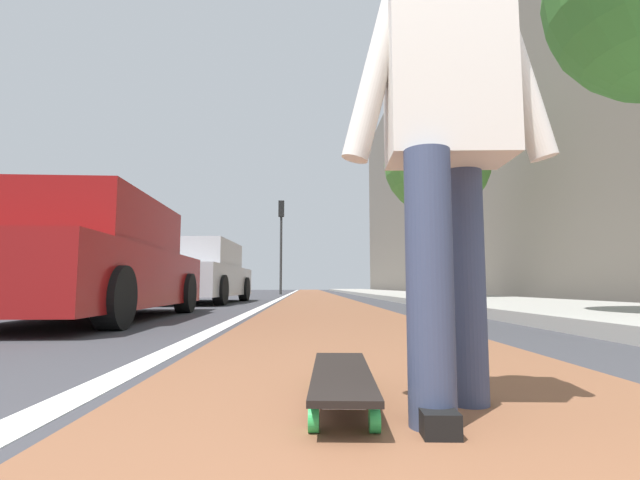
{
  "coord_description": "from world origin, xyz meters",
  "views": [
    {
      "loc": [
        -0.53,
        0.35,
        0.41
      ],
      "look_at": [
        8.13,
        0.08,
        1.29
      ],
      "focal_mm": 25.48,
      "sensor_mm": 36.0,
      "label": 1
    }
  ],
  "objects_px": {
    "traffic_light": "(281,230)",
    "street_tree_mid": "(437,163)",
    "parked_car_mid": "(199,273)",
    "skateboard": "(342,377)",
    "parked_car_near": "(92,263)",
    "skater_person": "(447,127)"
  },
  "relations": [
    {
      "from": "skater_person",
      "to": "parked_car_near",
      "type": "distance_m",
      "value": 5.21
    },
    {
      "from": "skater_person",
      "to": "traffic_light",
      "type": "relative_size",
      "value": 0.35
    },
    {
      "from": "skater_person",
      "to": "parked_car_near",
      "type": "xyz_separation_m",
      "value": [
        4.18,
        3.1,
        -0.24
      ]
    },
    {
      "from": "traffic_light",
      "to": "street_tree_mid",
      "type": "distance_m",
      "value": 11.86
    },
    {
      "from": "skater_person",
      "to": "parked_car_mid",
      "type": "distance_m",
      "value": 10.18
    },
    {
      "from": "traffic_light",
      "to": "street_tree_mid",
      "type": "bearing_deg",
      "value": -156.65
    },
    {
      "from": "skateboard",
      "to": "parked_car_mid",
      "type": "relative_size",
      "value": 0.18
    },
    {
      "from": "skater_person",
      "to": "street_tree_mid",
      "type": "xyz_separation_m",
      "value": [
        10.15,
        -2.98,
        2.71
      ]
    },
    {
      "from": "street_tree_mid",
      "to": "parked_car_mid",
      "type": "bearing_deg",
      "value": 94.29
    },
    {
      "from": "parked_car_mid",
      "to": "traffic_light",
      "type": "xyz_separation_m",
      "value": [
        11.33,
        -1.36,
        2.48
      ]
    },
    {
      "from": "parked_car_near",
      "to": "traffic_light",
      "type": "xyz_separation_m",
      "value": [
        16.85,
        -1.38,
        2.5
      ]
    },
    {
      "from": "skateboard",
      "to": "parked_car_near",
      "type": "relative_size",
      "value": 0.19
    },
    {
      "from": "parked_car_near",
      "to": "skater_person",
      "type": "bearing_deg",
      "value": -143.44
    },
    {
      "from": "traffic_light",
      "to": "skateboard",
      "type": "bearing_deg",
      "value": -176.24
    },
    {
      "from": "parked_car_near",
      "to": "street_tree_mid",
      "type": "height_order",
      "value": "street_tree_mid"
    },
    {
      "from": "parked_car_near",
      "to": "street_tree_mid",
      "type": "bearing_deg",
      "value": -45.51
    },
    {
      "from": "skater_person",
      "to": "traffic_light",
      "type": "xyz_separation_m",
      "value": [
        21.03,
        1.72,
        2.26
      ]
    },
    {
      "from": "skateboard",
      "to": "parked_car_mid",
      "type": "bearing_deg",
      "value": 15.96
    },
    {
      "from": "parked_car_near",
      "to": "traffic_light",
      "type": "bearing_deg",
      "value": -4.69
    },
    {
      "from": "skateboard",
      "to": "traffic_light",
      "type": "height_order",
      "value": "traffic_light"
    },
    {
      "from": "street_tree_mid",
      "to": "traffic_light",
      "type": "bearing_deg",
      "value": 23.35
    },
    {
      "from": "parked_car_mid",
      "to": "traffic_light",
      "type": "distance_m",
      "value": 11.68
    }
  ]
}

